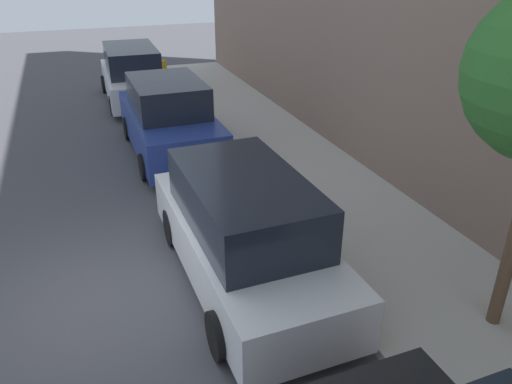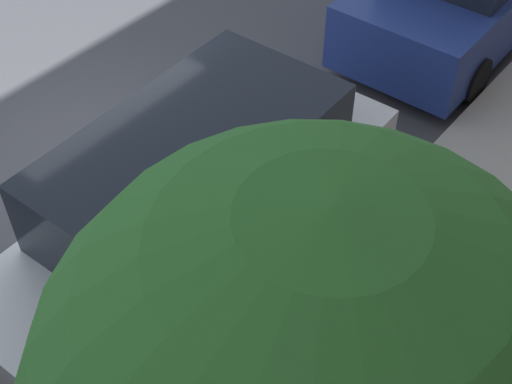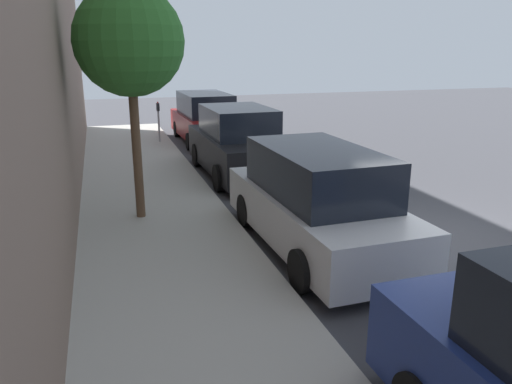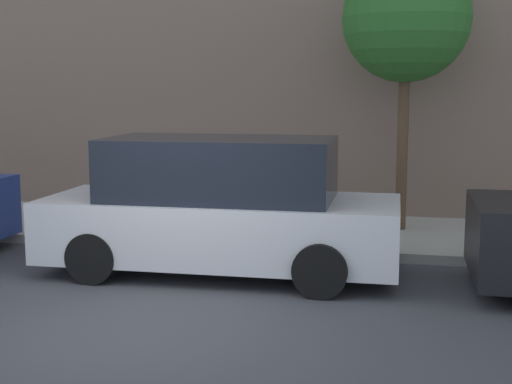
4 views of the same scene
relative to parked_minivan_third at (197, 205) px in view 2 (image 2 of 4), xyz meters
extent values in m
plane|color=#424247|center=(-2.41, 0.24, -0.92)|extent=(60.00, 60.00, 0.00)
cube|color=#B2ADA3|center=(2.66, 0.24, -0.85)|extent=(3.15, 32.00, 0.15)
cube|color=silver|center=(0.00, 0.00, -0.28)|extent=(2.02, 4.94, 0.84)
cube|color=black|center=(0.00, 0.00, 0.56)|extent=(1.75, 3.14, 0.84)
cylinder|color=black|center=(-0.90, 1.52, -0.58)|extent=(0.22, 0.69, 0.69)
cylinder|color=black|center=(0.90, 1.52, -0.58)|extent=(0.22, 0.69, 0.69)
cylinder|color=black|center=(-0.90, -1.52, -0.58)|extent=(0.22, 0.69, 0.69)
cylinder|color=black|center=(-0.92, 4.58, -0.59)|extent=(0.22, 0.65, 0.65)
cylinder|color=black|center=(0.94, 4.58, -0.59)|extent=(0.22, 0.65, 0.65)
camera|label=1|loc=(-2.23, -6.51, 4.12)|focal=35.00mm
camera|label=2|loc=(3.64, -3.56, 5.25)|focal=50.00mm
camera|label=3|loc=(3.64, 7.94, 2.71)|focal=35.00mm
camera|label=4|loc=(-9.40, -2.61, 1.67)|focal=50.00mm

